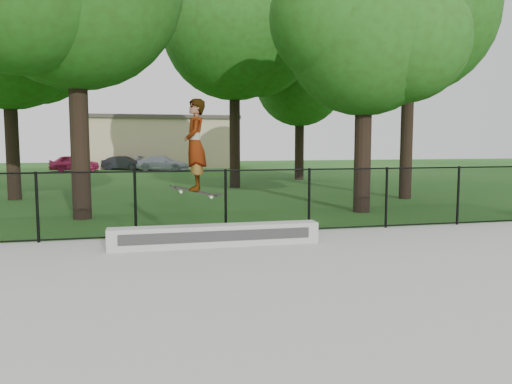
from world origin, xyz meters
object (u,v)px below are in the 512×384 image
at_px(car_a, 74,163).
at_px(car_b, 124,163).
at_px(grind_ledge, 216,235).
at_px(skater_airborne, 195,146).
at_px(car_c, 163,163).

bearing_deg(car_a, car_b, -87.76).
distance_m(grind_ledge, car_b, 29.74).
relative_size(grind_ledge, skater_airborne, 2.15).
bearing_deg(car_c, grind_ledge, -161.64).
relative_size(grind_ledge, car_c, 1.21).
bearing_deg(skater_airborne, car_a, 101.34).
height_order(grind_ledge, car_b, car_b).
bearing_deg(car_c, skater_airborne, -162.45).
bearing_deg(skater_airborne, grind_ledge, 4.51).
relative_size(grind_ledge, car_b, 1.47).
height_order(car_a, skater_airborne, skater_airborne).
height_order(grind_ledge, car_a, car_a).
relative_size(car_b, car_c, 0.82).
distance_m(grind_ledge, car_c, 27.95).
bearing_deg(grind_ledge, skater_airborne, -175.49).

